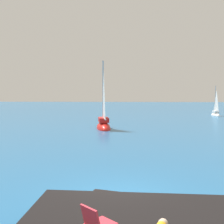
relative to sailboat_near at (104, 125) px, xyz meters
The scene contains 6 objects.
ground_plane 17.64m from the sailboat_near, 83.85° to the right, with size 160.00×160.00×0.00m, color #236093.
boulder_seaward 18.74m from the sailboat_near, 85.51° to the right, with size 1.46×1.17×0.80m, color black.
boulder_inland 18.59m from the sailboat_near, 84.19° to the right, with size 0.94×0.75×0.52m, color black.
sailboat_near is the anchor object (origin of this frame).
sailboat_far 21.21m from the sailboat_near, 44.07° to the left, with size 1.07×2.63×4.80m.
beach_chair 21.87m from the sailboat_near, 86.04° to the right, with size 0.76×0.76×0.80m.
Camera 1 is at (0.18, -9.70, 3.71)m, focal length 45.74 mm.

